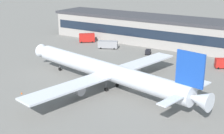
% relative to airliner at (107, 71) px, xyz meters
% --- Properties ---
extents(ground_plane, '(600.00, 600.00, 0.00)m').
position_rel_airliner_xyz_m(ground_plane, '(8.22, 4.16, -5.06)').
color(ground_plane, slate).
extents(terminal_building, '(144.74, 20.01, 12.30)m').
position_rel_airliner_xyz_m(terminal_building, '(8.22, 59.13, 1.11)').
color(terminal_building, '#9E9993').
rests_on(terminal_building, ground_plane).
extents(airliner, '(65.10, 56.52, 15.73)m').
position_rel_airliner_xyz_m(airliner, '(0.00, 0.00, 0.00)').
color(airliner, silver).
rests_on(airliner, ground_plane).
extents(stair_truck, '(6.40, 5.05, 3.55)m').
position_rel_airliner_xyz_m(stair_truck, '(24.24, 36.97, -3.08)').
color(stair_truck, red).
rests_on(stair_truck, ground_plane).
extents(catering_truck, '(7.18, 6.63, 4.15)m').
position_rel_airliner_xyz_m(catering_truck, '(-39.65, 43.30, -2.77)').
color(catering_truck, red).
rests_on(catering_truck, ground_plane).
extents(fuel_truck, '(8.80, 6.04, 3.35)m').
position_rel_airliner_xyz_m(fuel_truck, '(-24.87, 38.68, -3.17)').
color(fuel_truck, gray).
rests_on(fuel_truck, ground_plane).
extents(baggage_tug, '(3.05, 4.05, 1.85)m').
position_rel_airliner_xyz_m(baggage_tug, '(-6.06, 39.32, -3.97)').
color(baggage_tug, black).
rests_on(baggage_tug, ground_plane).
extents(traffic_cone_0, '(0.46, 0.46, 0.58)m').
position_rel_airliner_xyz_m(traffic_cone_0, '(-17.32, -17.02, -4.77)').
color(traffic_cone_0, '#F2590C').
rests_on(traffic_cone_0, ground_plane).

